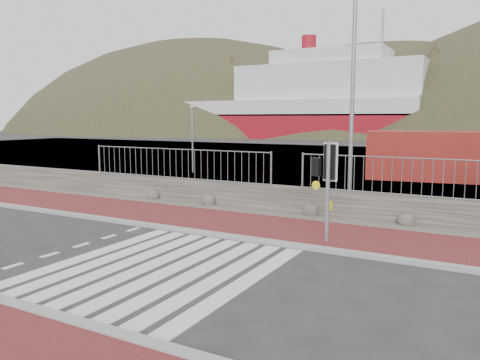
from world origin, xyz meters
The scene contains 14 objects.
ground centered at (0.00, 0.00, 0.00)m, with size 220.00×220.00×0.00m, color #28282B.
sidewalk_far centered at (0.00, 4.50, 0.04)m, with size 40.00×3.00×0.08m, color maroon.
kerb_near centered at (0.00, -3.00, 0.05)m, with size 40.00×0.25×0.12m, color gray.
kerb_far centered at (0.00, 3.00, 0.05)m, with size 40.00×0.25×0.12m, color gray.
zebra_crossing centered at (0.00, 0.00, 0.01)m, with size 4.62×5.60×0.01m.
gravel_strip centered at (0.00, 6.50, 0.03)m, with size 40.00×1.50×0.06m, color #59544C.
stone_wall centered at (0.00, 7.30, 0.45)m, with size 40.00×0.60×0.90m, color #413D35.
railing centered at (0.00, 7.15, 1.82)m, with size 18.07×0.07×1.22m.
quay centered at (0.00, 27.90, 0.00)m, with size 120.00×40.00×0.50m, color #4C4C4F.
water centered at (0.00, 62.90, 0.00)m, with size 220.00×50.00×0.05m, color #3F4C54.
ferry centered at (-24.65, 67.90, 5.36)m, with size 50.00×16.00×20.00m.
traffic_signal_far centered at (2.59, 3.72, 1.97)m, with size 0.66×0.27×2.72m.
streetlight centered at (2.13, 8.05, 4.65)m, with size 1.66×0.83×8.26m.
shipping_container centered at (3.24, 19.16, 1.32)m, with size 6.31×2.63×2.63m, color maroon.
Camera 1 is at (6.42, -8.00, 3.32)m, focal length 35.00 mm.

